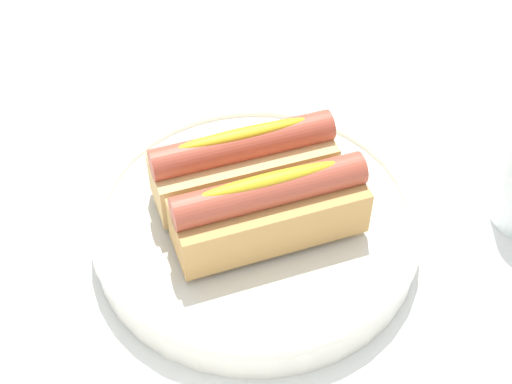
{
  "coord_description": "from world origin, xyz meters",
  "views": [
    {
      "loc": [
        0.05,
        0.4,
        0.46
      ],
      "look_at": [
        0.02,
        0.01,
        0.06
      ],
      "focal_mm": 49.46,
      "sensor_mm": 36.0,
      "label": 1
    }
  ],
  "objects": [
    {
      "name": "hotdog_front",
      "position": [
        0.03,
        -0.02,
        0.06
      ],
      "size": [
        0.16,
        0.09,
        0.06
      ],
      "color": "#DBB270",
      "rests_on": "serving_bowl"
    },
    {
      "name": "serving_bowl",
      "position": [
        0.02,
        0.01,
        0.02
      ],
      "size": [
        0.27,
        0.27,
        0.04
      ],
      "color": "silver",
      "rests_on": "ground_plane"
    },
    {
      "name": "hotdog_back",
      "position": [
        0.01,
        0.03,
        0.06
      ],
      "size": [
        0.16,
        0.09,
        0.06
      ],
      "color": "tan",
      "rests_on": "serving_bowl"
    },
    {
      "name": "ground_plane",
      "position": [
        0.0,
        0.0,
        0.0
      ],
      "size": [
        2.4,
        2.4,
        0.0
      ],
      "primitive_type": "plane",
      "color": "white"
    }
  ]
}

